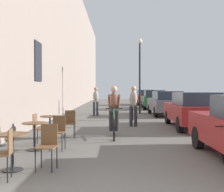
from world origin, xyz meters
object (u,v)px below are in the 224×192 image
(pedestrian_near, at_px, (133,103))
(street_lamp, at_px, (140,66))
(cafe_chair_far_toward_street, at_px, (70,122))
(cafe_chair_near_toward_wall, at_px, (48,143))
(cafe_chair_near_toward_street, at_px, (4,151))
(parked_car_fourth, at_px, (154,99))
(pedestrian_furthest, at_px, (114,100))
(cafe_table_far, at_px, (50,122))
(cafe_chair_mid_toward_street, at_px, (39,127))
(parked_car_fifth, at_px, (145,97))
(parked_car_third, at_px, (166,103))
(parked_car_second, at_px, (193,110))
(pedestrian_far, at_px, (96,100))
(cyclist_on_bicycle, at_px, (114,113))
(pedestrian_mid, at_px, (134,103))
(cafe_table_mid, at_px, (35,130))
(cafe_table_near, at_px, (12,144))
(cafe_chair_mid_toward_wall, at_px, (58,130))

(pedestrian_near, relative_size, street_lamp, 0.36)
(cafe_chair_far_toward_street, bearing_deg, cafe_chair_near_toward_wall, -87.90)
(cafe_chair_near_toward_wall, bearing_deg, cafe_chair_near_toward_street, -130.84)
(parked_car_fourth, bearing_deg, pedestrian_furthest, -124.94)
(cafe_table_far, xyz_separation_m, cafe_chair_far_toward_street, (0.64, 0.08, -0.00))
(cafe_chair_mid_toward_street, relative_size, parked_car_fifth, 0.20)
(cafe_table_far, height_order, parked_car_fourth, parked_car_fourth)
(parked_car_third, bearing_deg, parked_car_second, -89.41)
(cafe_chair_far_toward_street, bearing_deg, cafe_chair_near_toward_street, -95.92)
(cafe_chair_near_toward_street, xyz_separation_m, parked_car_third, (5.09, 12.57, 0.26))
(cafe_chair_near_toward_street, height_order, cafe_chair_mid_toward_street, same)
(cafe_chair_mid_toward_street, bearing_deg, pedestrian_far, 83.40)
(pedestrian_far, height_order, parked_car_fifth, pedestrian_far)
(cafe_chair_far_toward_street, bearing_deg, cafe_table_far, -173.21)
(cyclist_on_bicycle, xyz_separation_m, pedestrian_furthest, (-0.02, 9.27, 0.12))
(pedestrian_mid, bearing_deg, cafe_chair_far_toward_street, -114.53)
(cafe_table_mid, height_order, pedestrian_mid, pedestrian_mid)
(cafe_chair_far_toward_street, bearing_deg, pedestrian_near, 51.57)
(parked_car_fifth, bearing_deg, cafe_table_mid, -103.45)
(cafe_table_near, relative_size, pedestrian_far, 0.42)
(pedestrian_far, bearing_deg, parked_car_fifth, 70.72)
(cafe_chair_near_toward_street, bearing_deg, cafe_chair_near_toward_wall, 49.16)
(cafe_table_mid, xyz_separation_m, pedestrian_mid, (3.11, 7.40, 0.37))
(cafe_table_mid, xyz_separation_m, parked_car_third, (5.25, 10.09, 0.25))
(cafe_table_mid, xyz_separation_m, cafe_table_far, (-0.02, 1.87, 0.00))
(cafe_table_near, distance_m, cafe_chair_near_toward_street, 0.62)
(pedestrian_furthest, bearing_deg, street_lamp, -0.15)
(cafe_table_near, distance_m, parked_car_second, 8.07)
(pedestrian_far, distance_m, parked_car_fourth, 7.57)
(cyclist_on_bicycle, bearing_deg, cafe_table_mid, -135.62)
(pedestrian_furthest, relative_size, parked_car_third, 0.39)
(cafe_chair_mid_toward_street, relative_size, parked_car_fourth, 0.20)
(cafe_table_mid, relative_size, cafe_chair_far_toward_street, 0.81)
(cafe_table_mid, distance_m, pedestrian_furthest, 11.49)
(cafe_chair_mid_toward_wall, relative_size, parked_car_second, 0.21)
(cafe_chair_near_toward_street, height_order, parked_car_third, parked_car_third)
(cafe_chair_mid_toward_street, distance_m, parked_car_second, 6.48)
(pedestrian_near, height_order, parked_car_second, pedestrian_near)
(cafe_chair_mid_toward_wall, bearing_deg, pedestrian_furthest, 82.64)
(cafe_table_far, xyz_separation_m, parked_car_second, (5.33, 2.41, 0.24))
(cyclist_on_bicycle, distance_m, pedestrian_far, 7.84)
(cafe_chair_near_toward_wall, distance_m, pedestrian_near, 6.98)
(cafe_chair_far_toward_street, distance_m, parked_car_third, 9.37)
(cafe_chair_mid_toward_street, bearing_deg, cafe_table_near, -86.36)
(cyclist_on_bicycle, bearing_deg, cafe_chair_mid_toward_street, -147.91)
(street_lamp, bearing_deg, cafe_table_mid, -108.45)
(cafe_table_far, distance_m, parked_car_second, 5.85)
(cafe_table_far, xyz_separation_m, parked_car_third, (5.27, 8.22, 0.25))
(cafe_table_mid, bearing_deg, pedestrian_far, 84.30)
(street_lamp, relative_size, parked_car_second, 1.17)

